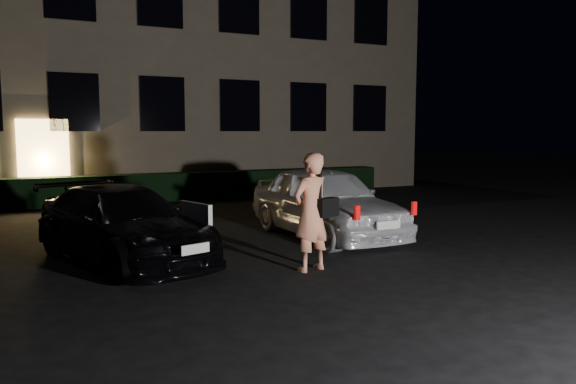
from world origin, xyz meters
name	(u,v)px	position (x,y,z in m)	size (l,w,h in m)	color
ground	(348,280)	(0.00, 0.00, 0.00)	(80.00, 80.00, 0.00)	black
building	(134,27)	(0.00, 14.99, 6.00)	(20.00, 8.11, 12.00)	#6A5B4C
hedge	(168,187)	(0.00, 10.50, 0.42)	(15.00, 0.70, 0.85)	black
sedan	(123,224)	(-2.70, 2.74, 0.62)	(2.84, 4.56, 1.23)	black
hatch	(326,201)	(1.41, 3.11, 0.73)	(1.79, 4.29, 1.45)	silver
man	(311,212)	(-0.21, 0.74, 0.92)	(0.84, 0.60, 1.83)	#FD956E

